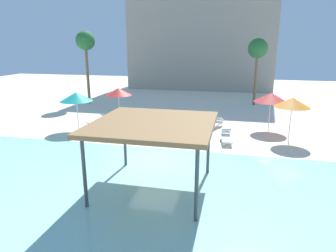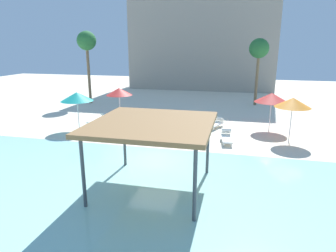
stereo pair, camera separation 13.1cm
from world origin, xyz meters
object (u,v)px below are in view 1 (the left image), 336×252
at_px(beach_umbrella_red_0, 271,97).
at_px(beach_umbrella_teal_3, 76,97).
at_px(shade_pavilion, 153,126).
at_px(palm_tree_0, 258,50).
at_px(beach_umbrella_red_1, 118,92).
at_px(palm_tree_1, 85,43).
at_px(lounge_chair_3, 216,123).
at_px(lounge_chair_1, 226,137).
at_px(beach_umbrella_orange_2, 292,102).
at_px(lounge_chair_0, 99,119).

relative_size(beach_umbrella_red_0, beach_umbrella_teal_3, 0.99).
bearing_deg(shade_pavilion, palm_tree_0, 75.87).
distance_m(beach_umbrella_red_1, palm_tree_1, 9.33).
height_order(shade_pavilion, lounge_chair_3, shade_pavilion).
bearing_deg(beach_umbrella_red_0, shade_pavilion, -117.79).
bearing_deg(palm_tree_0, lounge_chair_1, -99.98).
distance_m(beach_umbrella_orange_2, lounge_chair_0, 13.90).
xyz_separation_m(beach_umbrella_red_1, beach_umbrella_orange_2, (12.48, -2.59, 0.16)).
distance_m(beach_umbrella_red_0, lounge_chair_3, 4.28).
distance_m(beach_umbrella_teal_3, lounge_chair_3, 10.20).
bearing_deg(beach_umbrella_teal_3, palm_tree_1, 112.83).
xyz_separation_m(beach_umbrella_teal_3, palm_tree_0, (12.73, 12.27, 3.00)).
xyz_separation_m(beach_umbrella_teal_3, lounge_chair_1, (10.49, -0.43, -2.07)).
height_order(beach_umbrella_red_0, palm_tree_1, palm_tree_1).
xyz_separation_m(beach_umbrella_red_1, palm_tree_1, (-5.84, 6.25, 3.73)).
xyz_separation_m(beach_umbrella_red_0, beach_umbrella_teal_3, (-13.34, -3.07, 0.05)).
bearing_deg(palm_tree_1, lounge_chair_1, -34.30).
relative_size(lounge_chair_1, lounge_chair_3, 0.98).
bearing_deg(beach_umbrella_orange_2, beach_umbrella_red_1, 168.25).
xyz_separation_m(lounge_chair_0, palm_tree_0, (12.06, 10.35, 5.07)).
bearing_deg(beach_umbrella_red_1, beach_umbrella_orange_2, -11.75).
relative_size(beach_umbrella_teal_3, palm_tree_1, 0.38).
bearing_deg(beach_umbrella_red_1, palm_tree_0, 39.89).
height_order(lounge_chair_0, palm_tree_1, palm_tree_1).
bearing_deg(palm_tree_0, shade_pavilion, -104.13).
distance_m(shade_pavilion, beach_umbrella_orange_2, 10.51).
bearing_deg(beach_umbrella_red_1, beach_umbrella_teal_3, -120.28).
height_order(shade_pavilion, lounge_chair_0, shade_pavilion).
bearing_deg(palm_tree_0, lounge_chair_3, -108.49).
xyz_separation_m(lounge_chair_3, palm_tree_1, (-13.55, 6.60, 5.75)).
distance_m(beach_umbrella_red_1, palm_tree_0, 14.49).
relative_size(beach_umbrella_orange_2, palm_tree_0, 0.43).
height_order(beach_umbrella_teal_3, lounge_chair_0, beach_umbrella_teal_3).
relative_size(shade_pavilion, beach_umbrella_red_1, 1.84).
distance_m(beach_umbrella_red_0, palm_tree_1, 18.82).
relative_size(beach_umbrella_teal_3, lounge_chair_0, 1.37).
xyz_separation_m(lounge_chair_0, lounge_chair_1, (9.82, -2.35, 0.00)).
distance_m(beach_umbrella_red_0, lounge_chair_1, 4.94).
height_order(lounge_chair_1, palm_tree_1, palm_tree_1).
bearing_deg(lounge_chair_3, beach_umbrella_red_1, -71.66).
distance_m(lounge_chair_3, palm_tree_0, 11.17).
bearing_deg(beach_umbrella_red_0, palm_tree_1, 159.80).
xyz_separation_m(beach_umbrella_red_0, beach_umbrella_orange_2, (1.00, -2.47, 0.15)).
relative_size(beach_umbrella_teal_3, lounge_chair_3, 1.37).
height_order(lounge_chair_1, palm_tree_0, palm_tree_0).
xyz_separation_m(shade_pavilion, beach_umbrella_teal_3, (-7.73, 7.56, -0.39)).
relative_size(shade_pavilion, lounge_chair_3, 2.44).
bearing_deg(shade_pavilion, beach_umbrella_red_0, 62.21).
bearing_deg(lounge_chair_1, lounge_chair_0, -109.89).
height_order(beach_umbrella_orange_2, lounge_chair_0, beach_umbrella_orange_2).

